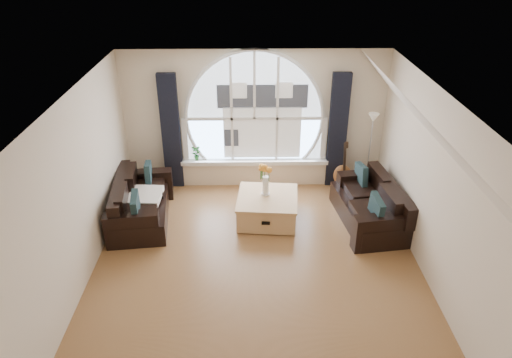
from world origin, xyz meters
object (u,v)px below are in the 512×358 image
(coffee_chest, at_px, (267,207))
(vase_flowers, at_px, (266,175))
(potted_plant, at_px, (196,153))
(sofa_right, at_px, (370,203))
(sofa_left, at_px, (141,200))
(floor_lamp, at_px, (369,153))
(guitar, at_px, (343,165))

(coffee_chest, xyz_separation_m, vase_flowers, (-0.03, 0.08, 0.60))
(vase_flowers, xyz_separation_m, potted_plant, (-1.32, 1.24, -0.15))
(potted_plant, bearing_deg, coffee_chest, -44.28)
(sofa_right, xyz_separation_m, coffee_chest, (-1.77, 0.11, -0.15))
(vase_flowers, bearing_deg, sofa_right, -6.25)
(sofa_left, bearing_deg, floor_lamp, 7.08)
(sofa_left, height_order, sofa_right, sofa_right)
(sofa_right, height_order, coffee_chest, sofa_right)
(coffee_chest, bearing_deg, sofa_right, 1.35)
(sofa_left, height_order, coffee_chest, sofa_left)
(sofa_left, distance_m, floor_lamp, 4.34)
(vase_flowers, height_order, potted_plant, vase_flowers)
(guitar, bearing_deg, coffee_chest, -146.87)
(coffee_chest, distance_m, vase_flowers, 0.61)
(sofa_right, xyz_separation_m, potted_plant, (-3.13, 1.44, 0.31))
(sofa_left, xyz_separation_m, floor_lamp, (4.20, 1.03, 0.40))
(sofa_right, bearing_deg, sofa_left, 170.12)
(coffee_chest, bearing_deg, vase_flowers, 115.86)
(guitar, distance_m, potted_plant, 2.89)
(guitar, bearing_deg, potted_plant, 172.81)
(floor_lamp, bearing_deg, sofa_right, -100.35)
(sofa_right, bearing_deg, coffee_chest, 168.45)
(sofa_right, relative_size, coffee_chest, 1.68)
(floor_lamp, height_order, guitar, floor_lamp)
(sofa_left, xyz_separation_m, potted_plant, (0.86, 1.30, 0.31))
(floor_lamp, bearing_deg, sofa_left, -166.25)
(vase_flowers, bearing_deg, floor_lamp, 25.67)
(coffee_chest, bearing_deg, floor_lamp, 32.97)
(vase_flowers, bearing_deg, sofa_left, -178.47)
(coffee_chest, xyz_separation_m, potted_plant, (-1.36, 1.32, 0.46))
(sofa_left, bearing_deg, potted_plant, 49.92)
(guitar, xyz_separation_m, potted_plant, (-2.88, 0.22, 0.18))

